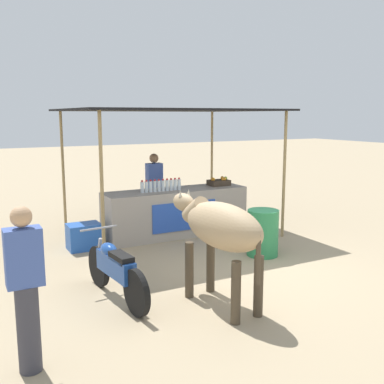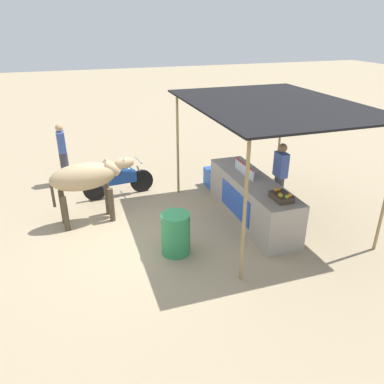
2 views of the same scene
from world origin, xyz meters
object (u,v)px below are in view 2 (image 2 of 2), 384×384
cow (87,178)px  water_barrel (176,234)px  cooler_box (215,178)px  motorcycle_parked (119,180)px  passerby_on_street (63,153)px  vendor_behind_counter (280,178)px  stall_counter (252,200)px  fruit_crate (282,196)px

cow → water_barrel: bearing=38.8°
cooler_box → motorcycle_parked: motorcycle_parked is taller
water_barrel → motorcycle_parked: motorcycle_parked is taller
water_barrel → passerby_on_street: bearing=-155.8°
water_barrel → passerby_on_street: (-4.23, -1.91, 0.44)m
vendor_behind_counter → cow: size_ratio=0.89×
stall_counter → vendor_behind_counter: 0.85m
vendor_behind_counter → motorcycle_parked: size_ratio=0.92×
water_barrel → motorcycle_parked: (-2.94, -0.63, 0.02)m
vendor_behind_counter → water_barrel: size_ratio=2.00×
motorcycle_parked → stall_counter: bearing=50.0°
cooler_box → passerby_on_street: size_ratio=0.36×
stall_counter → vendor_behind_counter: bearing=101.4°
passerby_on_street → cooler_box: bearing=68.1°
vendor_behind_counter → cow: 4.26m
cow → passerby_on_street: bearing=-169.1°
stall_counter → passerby_on_street: bearing=-131.9°
motorcycle_parked → water_barrel: bearing=12.1°
water_barrel → passerby_on_street: passerby_on_street is taller
fruit_crate → vendor_behind_counter: (-1.23, 0.70, -0.18)m
cow → motorcycle_parked: bearing=144.8°
water_barrel → cow: size_ratio=0.45×
stall_counter → water_barrel: bearing=-69.1°
cow → passerby_on_street: 2.50m
vendor_behind_counter → water_barrel: bearing=-71.6°
vendor_behind_counter → water_barrel: vendor_behind_counter is taller
fruit_crate → cooler_box: bearing=-177.2°
vendor_behind_counter → cooler_box: 2.08m
fruit_crate → cooler_box: size_ratio=0.73×
motorcycle_parked → passerby_on_street: passerby_on_street is taller
vendor_behind_counter → motorcycle_parked: bearing=-121.2°
fruit_crate → motorcycle_parked: size_ratio=0.24×
stall_counter → vendor_behind_counter: (-0.15, 0.75, 0.37)m
fruit_crate → water_barrel: 2.14m
cooler_box → water_barrel: water_barrel is taller
cow → passerby_on_street: size_ratio=1.12×
fruit_crate → passerby_on_street: (-4.55, -3.93, -0.18)m
motorcycle_parked → passerby_on_street: bearing=-135.4°
cooler_box → cow: (0.92, -3.31, 0.79)m
water_barrel → stall_counter: bearing=110.9°
motorcycle_parked → fruit_crate: bearing=39.1°
fruit_crate → cooler_box: 3.14m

